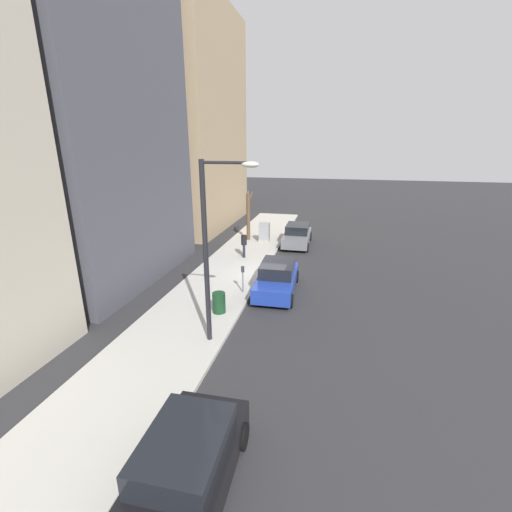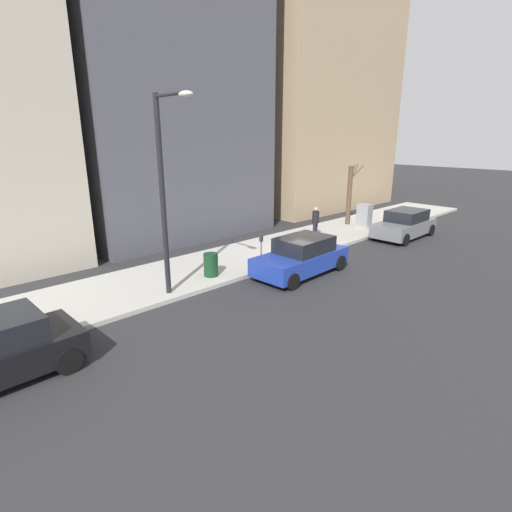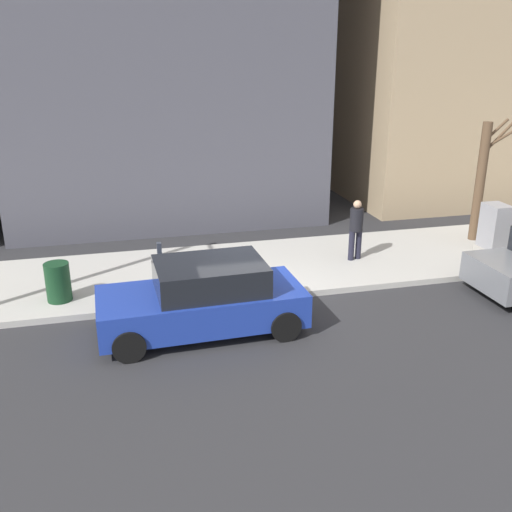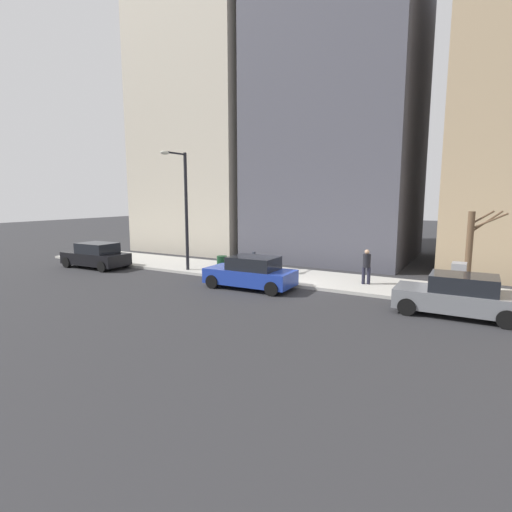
# 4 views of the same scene
# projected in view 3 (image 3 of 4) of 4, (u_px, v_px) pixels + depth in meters

# --- Properties ---
(ground_plane) EXTENTS (120.00, 120.00, 0.00)m
(ground_plane) POSITION_uv_depth(u_px,v_px,m) (257.00, 302.00, 13.35)
(ground_plane) COLOR #2B2B2D
(sidewalk) EXTENTS (4.00, 36.00, 0.15)m
(sidewalk) POSITION_uv_depth(u_px,v_px,m) (239.00, 269.00, 15.15)
(sidewalk) COLOR #B2AFA8
(sidewalk) RESTS_ON ground
(parked_car_blue) EXTENTS (2.03, 4.25, 1.52)m
(parked_car_blue) POSITION_uv_depth(u_px,v_px,m) (204.00, 299.00, 11.75)
(parked_car_blue) COLOR #1E389E
(parked_car_blue) RESTS_ON ground
(parking_meter) EXTENTS (0.14, 0.10, 1.35)m
(parking_meter) POSITION_uv_depth(u_px,v_px,m) (160.00, 265.00, 12.93)
(parking_meter) COLOR slate
(parking_meter) RESTS_ON sidewalk
(utility_box) EXTENTS (0.83, 0.61, 1.43)m
(utility_box) POSITION_uv_depth(u_px,v_px,m) (494.00, 230.00, 15.87)
(utility_box) COLOR #A8A399
(utility_box) RESTS_ON sidewalk
(bare_tree) EXTENTS (0.45, 1.49, 3.57)m
(bare_tree) POSITION_uv_depth(u_px,v_px,m) (482.00, 178.00, 16.74)
(bare_tree) COLOR brown
(bare_tree) RESTS_ON sidewalk
(trash_bin) EXTENTS (0.56, 0.56, 0.90)m
(trash_bin) POSITION_uv_depth(u_px,v_px,m) (58.00, 282.00, 12.95)
(trash_bin) COLOR #14381E
(trash_bin) RESTS_ON sidewalk
(pedestrian_near_meter) EXTENTS (0.36, 0.39, 1.66)m
(pedestrian_near_meter) POSITION_uv_depth(u_px,v_px,m) (356.00, 226.00, 15.37)
(pedestrian_near_meter) COLOR #1E1E2D
(pedestrian_near_meter) RESTS_ON sidewalk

